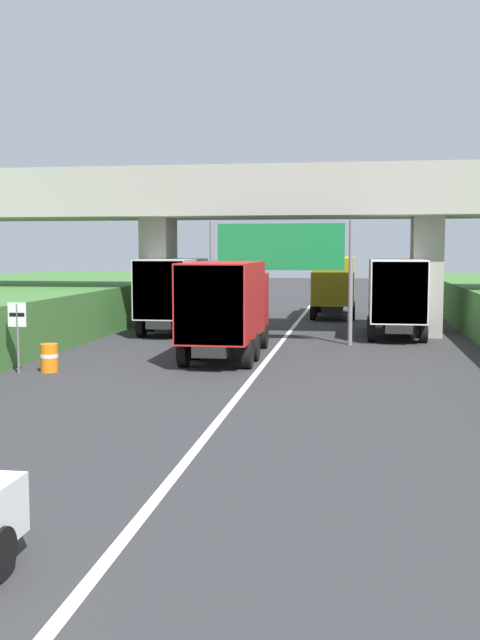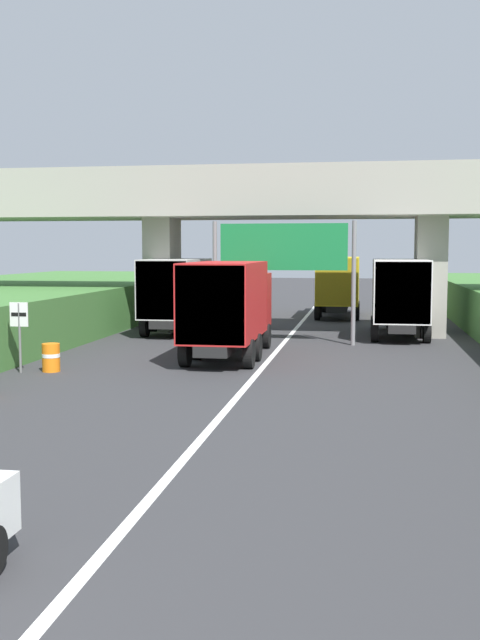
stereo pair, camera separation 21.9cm
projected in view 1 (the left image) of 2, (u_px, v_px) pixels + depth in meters
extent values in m
cube|color=white|center=(273.00, 352.00, 28.25)|extent=(0.20, 92.58, 0.01)
cube|color=#9E998E|center=(289.00, 205.00, 34.17)|extent=(40.00, 4.80, 1.10)
cube|color=#9E998E|center=(285.00, 176.00, 31.88)|extent=(40.00, 0.36, 1.10)
cube|color=#9E998E|center=(293.00, 185.00, 36.25)|extent=(40.00, 0.36, 1.10)
cube|color=gray|center=(159.00, 275.00, 35.41)|extent=(1.30, 2.20, 5.33)
cube|color=gray|center=(426.00, 277.00, 33.53)|extent=(1.30, 2.20, 5.33)
cylinder|color=slate|center=(212.00, 282.00, 31.04)|extent=(0.18, 0.18, 5.03)
cylinder|color=slate|center=(351.00, 283.00, 30.17)|extent=(0.18, 0.18, 5.03)
cube|color=#167238|center=(281.00, 247.00, 30.47)|extent=(5.20, 0.12, 1.90)
cube|color=white|center=(280.00, 247.00, 30.45)|extent=(4.89, 0.01, 1.67)
cylinder|color=slate|center=(18.00, 338.00, 23.43)|extent=(0.08, 0.08, 2.20)
cube|color=white|center=(17.00, 315.00, 23.34)|extent=(0.60, 0.03, 0.76)
cube|color=black|center=(17.00, 315.00, 23.32)|extent=(0.50, 0.01, 0.12)
cube|color=black|center=(228.00, 339.00, 26.99)|extent=(1.10, 7.30, 0.36)
cube|color=red|center=(239.00, 300.00, 29.43)|extent=(2.10, 2.10, 2.10)
cube|color=#2D3842|center=(243.00, 291.00, 30.41)|extent=(1.89, 0.06, 0.90)
cube|color=red|center=(223.00, 300.00, 25.82)|extent=(2.30, 5.20, 2.60)
cube|color=maroon|center=(208.00, 305.00, 23.28)|extent=(2.21, 0.04, 2.50)
cylinder|color=black|center=(215.00, 335.00, 29.71)|extent=(0.30, 0.96, 0.96)
cylinder|color=black|center=(263.00, 336.00, 29.42)|extent=(0.30, 0.96, 0.96)
cylinder|color=black|center=(184.00, 353.00, 24.73)|extent=(0.30, 0.96, 0.96)
cylinder|color=black|center=(248.00, 354.00, 24.40)|extent=(0.30, 0.96, 0.96)
cylinder|color=black|center=(194.00, 346.00, 26.39)|extent=(0.30, 0.96, 0.96)
cylinder|color=black|center=(255.00, 347.00, 26.07)|extent=(0.30, 0.96, 0.96)
cube|color=black|center=(178.00, 318.00, 35.42)|extent=(1.10, 7.30, 0.36)
cube|color=orange|center=(190.00, 289.00, 37.86)|extent=(2.10, 2.10, 2.10)
cube|color=#2D3842|center=(194.00, 282.00, 38.83)|extent=(1.89, 0.06, 0.90)
cube|color=#B7B7B2|center=(172.00, 287.00, 34.24)|extent=(2.30, 5.20, 2.60)
cube|color=gray|center=(158.00, 291.00, 31.70)|extent=(2.21, 0.04, 2.50)
cylinder|color=black|center=(171.00, 316.00, 38.14)|extent=(0.30, 0.96, 0.96)
cylinder|color=black|center=(209.00, 317.00, 37.84)|extent=(0.30, 0.96, 0.96)
cylinder|color=black|center=(141.00, 326.00, 33.15)|extent=(0.30, 0.96, 0.96)
cylinder|color=black|center=(189.00, 327.00, 32.83)|extent=(0.30, 0.96, 0.96)
cylinder|color=black|center=(152.00, 323.00, 34.82)|extent=(0.30, 0.96, 0.96)
cylinder|color=black|center=(197.00, 323.00, 34.49)|extent=(0.30, 0.96, 0.96)
cube|color=black|center=(394.00, 321.00, 33.71)|extent=(1.10, 7.30, 0.36)
cube|color=#236B38|center=(392.00, 291.00, 36.15)|extent=(2.10, 2.10, 2.10)
cube|color=#2D3842|center=(391.00, 283.00, 37.13)|extent=(1.89, 0.06, 0.90)
cube|color=silver|center=(396.00, 289.00, 32.54)|extent=(2.30, 5.20, 2.60)
cube|color=#A8A8A4|center=(400.00, 293.00, 30.00)|extent=(2.21, 0.04, 2.50)
cylinder|color=black|center=(371.00, 319.00, 36.43)|extent=(0.30, 0.96, 0.96)
cylinder|color=black|center=(412.00, 320.00, 36.14)|extent=(0.30, 0.96, 0.96)
cylinder|color=black|center=(371.00, 330.00, 31.45)|extent=(0.30, 0.96, 0.96)
cylinder|color=black|center=(424.00, 331.00, 31.13)|extent=(0.30, 0.96, 0.96)
cylinder|color=black|center=(371.00, 326.00, 33.11)|extent=(0.30, 0.96, 0.96)
cylinder|color=black|center=(420.00, 327.00, 32.79)|extent=(0.30, 0.96, 0.96)
cube|color=black|center=(334.00, 305.00, 43.47)|extent=(1.10, 7.30, 0.36)
cube|color=gold|center=(335.00, 282.00, 45.91)|extent=(2.10, 2.10, 2.10)
cube|color=#2D3842|center=(336.00, 276.00, 46.89)|extent=(1.89, 0.06, 0.90)
cube|color=gold|center=(334.00, 280.00, 42.30)|extent=(2.30, 5.20, 2.60)
cube|color=#A88D16|center=(332.00, 282.00, 39.76)|extent=(2.21, 0.04, 2.50)
cylinder|color=black|center=(319.00, 305.00, 46.19)|extent=(0.30, 0.96, 0.96)
cylinder|color=black|center=(351.00, 305.00, 45.90)|extent=(0.30, 0.96, 0.96)
cylinder|color=black|center=(313.00, 311.00, 41.21)|extent=(0.30, 0.96, 0.96)
cylinder|color=black|center=(352.00, 312.00, 40.89)|extent=(0.30, 0.96, 0.96)
cylinder|color=black|center=(315.00, 309.00, 42.87)|extent=(0.30, 0.96, 0.96)
cylinder|color=black|center=(352.00, 309.00, 42.55)|extent=(0.30, 0.96, 0.96)
cylinder|color=orange|center=(49.00, 358.00, 23.72)|extent=(0.56, 0.56, 0.90)
cylinder|color=white|center=(49.00, 356.00, 23.72)|extent=(0.57, 0.57, 0.12)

